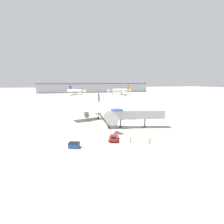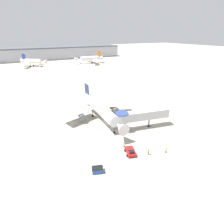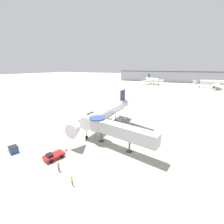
{
  "view_description": "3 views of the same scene",
  "coord_description": "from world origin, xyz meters",
  "px_view_note": "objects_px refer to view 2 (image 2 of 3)",
  "views": [
    {
      "loc": [
        -9.05,
        -54.63,
        15.1
      ],
      "look_at": [
        3.34,
        -1.64,
        4.19
      ],
      "focal_mm": 24.0,
      "sensor_mm": 36.0,
      "label": 1
    },
    {
      "loc": [
        -21.18,
        -48.79,
        28.44
      ],
      "look_at": [
        1.93,
        -4.2,
        5.6
      ],
      "focal_mm": 28.0,
      "sensor_mm": 36.0,
      "label": 2
    },
    {
      "loc": [
        22.78,
        -37.42,
        18.33
      ],
      "look_at": [
        4.39,
        -0.3,
        5.81
      ],
      "focal_mm": 24.0,
      "sensor_mm": 36.0,
      "label": 3
    }
  ],
  "objects_px": {
    "jet_bridge": "(139,116)",
    "service_container_blue": "(97,170)",
    "background_jet_orange_tail": "(90,58)",
    "traffic_cone_near_nose": "(124,145)",
    "pushback_tug_red": "(131,152)",
    "main_airplane": "(99,108)",
    "ground_crew_marshaller": "(148,151)",
    "traffic_cone_apron_front": "(129,155)",
    "ground_crew_wing_walker": "(166,150)",
    "background_jet_blue_tail": "(33,61)"
  },
  "relations": [
    {
      "from": "background_jet_blue_tail",
      "to": "pushback_tug_red",
      "type": "bearing_deg",
      "value": -134.58
    },
    {
      "from": "pushback_tug_red",
      "to": "traffic_cone_apron_front",
      "type": "distance_m",
      "value": 1.06
    },
    {
      "from": "traffic_cone_near_nose",
      "to": "background_jet_orange_tail",
      "type": "distance_m",
      "value": 144.97
    },
    {
      "from": "jet_bridge",
      "to": "pushback_tug_red",
      "type": "relative_size",
      "value": 4.03
    },
    {
      "from": "service_container_blue",
      "to": "background_jet_orange_tail",
      "type": "xyz_separation_m",
      "value": [
        53.32,
        143.87,
        4.41
      ]
    },
    {
      "from": "main_airplane",
      "to": "traffic_cone_apron_front",
      "type": "xyz_separation_m",
      "value": [
        -1.82,
        -23.13,
        -3.79
      ]
    },
    {
      "from": "ground_crew_wing_walker",
      "to": "ground_crew_marshaller",
      "type": "bearing_deg",
      "value": 3.53
    },
    {
      "from": "pushback_tug_red",
      "to": "traffic_cone_apron_front",
      "type": "height_order",
      "value": "pushback_tug_red"
    },
    {
      "from": "ground_crew_marshaller",
      "to": "background_jet_blue_tail",
      "type": "height_order",
      "value": "background_jet_blue_tail"
    },
    {
      "from": "service_container_blue",
      "to": "pushback_tug_red",
      "type": "bearing_deg",
      "value": 11.75
    },
    {
      "from": "main_airplane",
      "to": "ground_crew_marshaller",
      "type": "height_order",
      "value": "main_airplane"
    },
    {
      "from": "pushback_tug_red",
      "to": "traffic_cone_near_nose",
      "type": "xyz_separation_m",
      "value": [
        0.21,
        3.41,
        -0.29
      ]
    },
    {
      "from": "main_airplane",
      "to": "traffic_cone_near_nose",
      "type": "relative_size",
      "value": 40.96
    },
    {
      "from": "main_airplane",
      "to": "background_jet_orange_tail",
      "type": "height_order",
      "value": "background_jet_orange_tail"
    },
    {
      "from": "main_airplane",
      "to": "pushback_tug_red",
      "type": "distance_m",
      "value": 22.84
    },
    {
      "from": "jet_bridge",
      "to": "service_container_blue",
      "type": "distance_m",
      "value": 23.35
    },
    {
      "from": "ground_crew_wing_walker",
      "to": "jet_bridge",
      "type": "bearing_deg",
      "value": -71.58
    },
    {
      "from": "pushback_tug_red",
      "to": "background_jet_blue_tail",
      "type": "relative_size",
      "value": 0.19
    },
    {
      "from": "jet_bridge",
      "to": "service_container_blue",
      "type": "xyz_separation_m",
      "value": [
        -19.49,
        -12.26,
        -3.88
      ]
    },
    {
      "from": "ground_crew_marshaller",
      "to": "traffic_cone_near_nose",
      "type": "bearing_deg",
      "value": 37.54
    },
    {
      "from": "traffic_cone_near_nose",
      "to": "jet_bridge",
      "type": "bearing_deg",
      "value": 36.32
    },
    {
      "from": "ground_crew_wing_walker",
      "to": "background_jet_orange_tail",
      "type": "relative_size",
      "value": 0.05
    },
    {
      "from": "ground_crew_wing_walker",
      "to": "background_jet_blue_tail",
      "type": "distance_m",
      "value": 154.14
    },
    {
      "from": "pushback_tug_red",
      "to": "service_container_blue",
      "type": "xyz_separation_m",
      "value": [
        -10.1,
        -2.1,
        -0.06
      ]
    },
    {
      "from": "ground_crew_marshaller",
      "to": "ground_crew_wing_walker",
      "type": "distance_m",
      "value": 4.74
    },
    {
      "from": "traffic_cone_near_nose",
      "to": "ground_crew_wing_walker",
      "type": "height_order",
      "value": "ground_crew_wing_walker"
    },
    {
      "from": "pushback_tug_red",
      "to": "main_airplane",
      "type": "bearing_deg",
      "value": 104.18
    },
    {
      "from": "jet_bridge",
      "to": "traffic_cone_apron_front",
      "type": "xyz_separation_m",
      "value": [
        -10.23,
        -10.74,
        -4.14
      ]
    },
    {
      "from": "jet_bridge",
      "to": "ground_crew_marshaller",
      "type": "distance_m",
      "value": 14.16
    },
    {
      "from": "jet_bridge",
      "to": "pushback_tug_red",
      "type": "height_order",
      "value": "jet_bridge"
    },
    {
      "from": "pushback_tug_red",
      "to": "ground_crew_marshaller",
      "type": "height_order",
      "value": "ground_crew_marshaller"
    },
    {
      "from": "background_jet_orange_tail",
      "to": "traffic_cone_apron_front",
      "type": "bearing_deg",
      "value": -14.96
    },
    {
      "from": "traffic_cone_apron_front",
      "to": "background_jet_blue_tail",
      "type": "xyz_separation_m",
      "value": [
        -9.14,
        149.63,
        4.46
      ]
    },
    {
      "from": "pushback_tug_red",
      "to": "service_container_blue",
      "type": "height_order",
      "value": "pushback_tug_red"
    },
    {
      "from": "background_jet_blue_tail",
      "to": "ground_crew_wing_walker",
      "type": "bearing_deg",
      "value": -131.6
    },
    {
      "from": "background_jet_orange_tail",
      "to": "traffic_cone_near_nose",
      "type": "bearing_deg",
      "value": -15.04
    },
    {
      "from": "ground_crew_marshaller",
      "to": "background_jet_blue_tail",
      "type": "xyz_separation_m",
      "value": [
        -13.81,
        151.44,
        3.81
      ]
    },
    {
      "from": "traffic_cone_near_nose",
      "to": "background_jet_blue_tail",
      "type": "height_order",
      "value": "background_jet_blue_tail"
    },
    {
      "from": "traffic_cone_near_nose",
      "to": "traffic_cone_apron_front",
      "type": "relative_size",
      "value": 1.09
    },
    {
      "from": "main_airplane",
      "to": "ground_crew_wing_walker",
      "type": "relative_size",
      "value": 20.17
    },
    {
      "from": "pushback_tug_red",
      "to": "ground_crew_wing_walker",
      "type": "relative_size",
      "value": 2.74
    },
    {
      "from": "traffic_cone_apron_front",
      "to": "ground_crew_wing_walker",
      "type": "bearing_deg",
      "value": -20.26
    },
    {
      "from": "traffic_cone_apron_front",
      "to": "jet_bridge",
      "type": "bearing_deg",
      "value": 46.41
    },
    {
      "from": "traffic_cone_near_nose",
      "to": "ground_crew_marshaller",
      "type": "distance_m",
      "value": 6.87
    },
    {
      "from": "ground_crew_marshaller",
      "to": "background_jet_orange_tail",
      "type": "relative_size",
      "value": 0.05
    },
    {
      "from": "background_jet_orange_tail",
      "to": "jet_bridge",
      "type": "bearing_deg",
      "value": -12.18
    },
    {
      "from": "service_container_blue",
      "to": "background_jet_orange_tail",
      "type": "relative_size",
      "value": 0.09
    },
    {
      "from": "background_jet_orange_tail",
      "to": "background_jet_blue_tail",
      "type": "bearing_deg",
      "value": -95.56
    },
    {
      "from": "jet_bridge",
      "to": "service_container_blue",
      "type": "relative_size",
      "value": 6.22
    },
    {
      "from": "ground_crew_wing_walker",
      "to": "pushback_tug_red",
      "type": "bearing_deg",
      "value": -2.62
    }
  ]
}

